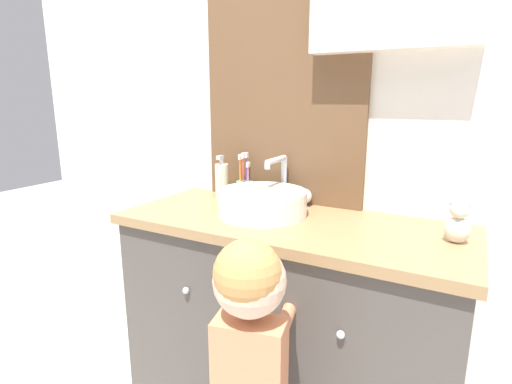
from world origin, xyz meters
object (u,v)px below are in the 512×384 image
at_px(soap_dispenser, 222,181).
at_px(child_figure, 250,352).
at_px(toothbrush_holder, 245,188).
at_px(sink_basin, 263,201).
at_px(teddy_bear, 458,223).

bearing_deg(soap_dispenser, child_figure, -51.14).
xyz_separation_m(toothbrush_holder, soap_dispenser, (-0.09, -0.04, 0.03)).
bearing_deg(child_figure, toothbrush_holder, 121.43).
bearing_deg(child_figure, sink_basin, 114.01).
xyz_separation_m(toothbrush_holder, teddy_bear, (0.82, -0.15, 0.02)).
relative_size(sink_basin, toothbrush_holder, 1.93).
relative_size(child_figure, teddy_bear, 6.82).
bearing_deg(teddy_bear, soap_dispenser, 172.94).
height_order(sink_basin, soap_dispenser, sink_basin).
distance_m(toothbrush_holder, child_figure, 0.78).
xyz_separation_m(sink_basin, toothbrush_holder, (-0.18, 0.17, -0.00)).
distance_m(sink_basin, child_figure, 0.57).
relative_size(sink_basin, teddy_bear, 2.90).
bearing_deg(teddy_bear, child_figure, -133.09).
height_order(sink_basin, teddy_bear, sink_basin).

